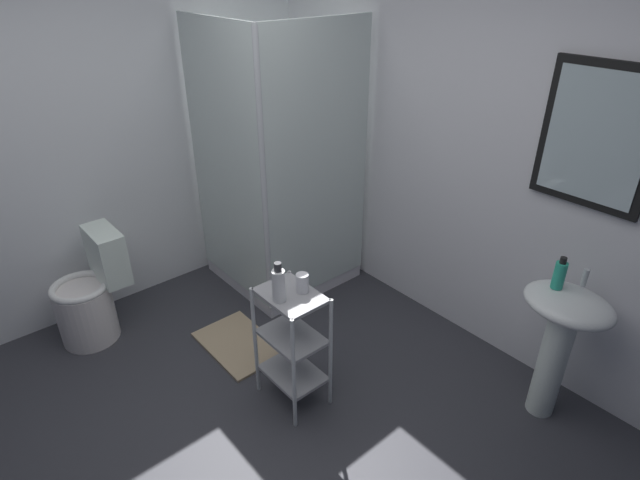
% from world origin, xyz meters
% --- Properties ---
extents(ground_plane, '(4.20, 4.20, 0.02)m').
position_xyz_m(ground_plane, '(0.00, 0.00, -0.01)').
color(ground_plane, '#333339').
extents(wall_back, '(4.20, 0.14, 2.50)m').
position_xyz_m(wall_back, '(0.01, 1.85, 1.25)').
color(wall_back, white).
rests_on(wall_back, ground_plane).
extents(wall_left, '(0.10, 4.20, 2.50)m').
position_xyz_m(wall_left, '(-1.85, 0.00, 1.25)').
color(wall_left, white).
rests_on(wall_left, ground_plane).
extents(shower_stall, '(0.92, 0.92, 2.00)m').
position_xyz_m(shower_stall, '(-1.19, 1.19, 0.46)').
color(shower_stall, white).
rests_on(shower_stall, ground_plane).
extents(pedestal_sink, '(0.46, 0.37, 0.81)m').
position_xyz_m(pedestal_sink, '(0.87, 1.52, 0.58)').
color(pedestal_sink, white).
rests_on(pedestal_sink, ground_plane).
extents(sink_faucet, '(0.03, 0.03, 0.10)m').
position_xyz_m(sink_faucet, '(0.87, 1.64, 0.86)').
color(sink_faucet, silver).
rests_on(sink_faucet, pedestal_sink).
extents(toilet, '(0.37, 0.49, 0.76)m').
position_xyz_m(toilet, '(-1.48, -0.17, 0.31)').
color(toilet, white).
rests_on(toilet, ground_plane).
extents(storage_cart, '(0.38, 0.28, 0.74)m').
position_xyz_m(storage_cart, '(-0.14, 0.50, 0.44)').
color(storage_cart, silver).
rests_on(storage_cart, ground_plane).
extents(hand_soap_bottle, '(0.06, 0.06, 0.18)m').
position_xyz_m(hand_soap_bottle, '(0.78, 1.52, 0.89)').
color(hand_soap_bottle, '#2DBC99').
rests_on(hand_soap_bottle, pedestal_sink).
extents(lotion_bottle_white, '(0.07, 0.07, 0.23)m').
position_xyz_m(lotion_bottle_white, '(-0.14, 0.42, 0.84)').
color(lotion_bottle_white, white).
rests_on(lotion_bottle_white, storage_cart).
extents(rinse_cup, '(0.07, 0.07, 0.11)m').
position_xyz_m(rinse_cup, '(-0.12, 0.56, 0.79)').
color(rinse_cup, silver).
rests_on(rinse_cup, storage_cart).
extents(bath_mat, '(0.60, 0.40, 0.02)m').
position_xyz_m(bath_mat, '(-0.75, 0.50, 0.01)').
color(bath_mat, tan).
rests_on(bath_mat, ground_plane).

